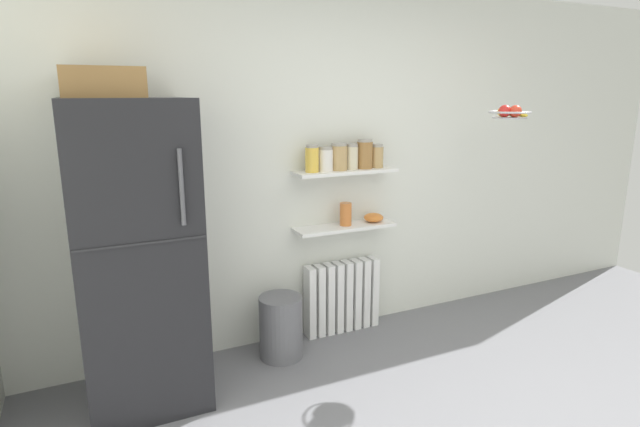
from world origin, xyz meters
The scene contains 15 objects.
back_wall centered at (0.00, 2.05, 1.30)m, with size 7.04×0.10×2.60m, color silver.
refrigerator centered at (-1.39, 1.65, 0.94)m, with size 0.67×0.73×1.96m.
radiator centered at (0.11, 1.92, 0.28)m, with size 0.61×0.12×0.56m.
wall_shelf_lower centered at (0.11, 1.89, 0.85)m, with size 0.78×0.22×0.03m, color white.
wall_shelf_upper centered at (0.11, 1.89, 1.27)m, with size 0.78×0.22×0.03m, color white.
storage_jar_0 centered at (-0.16, 1.89, 1.38)m, with size 0.10×0.10×0.19m.
storage_jar_1 centered at (-0.05, 1.89, 1.37)m, with size 0.11×0.11×0.17m.
storage_jar_2 centered at (0.05, 1.89, 1.38)m, with size 0.12×0.12×0.20m.
storage_jar_3 centered at (0.16, 1.89, 1.37)m, with size 0.09×0.09×0.19m.
storage_jar_4 centered at (0.27, 1.89, 1.39)m, with size 0.12×0.12×0.22m.
storage_jar_5 centered at (0.37, 1.89, 1.37)m, with size 0.09×0.09×0.18m.
vase centered at (0.11, 1.89, 0.95)m, with size 0.09×0.09×0.17m, color #CC7033.
shelf_bowl centered at (0.36, 1.89, 0.90)m, with size 0.15×0.15×0.07m, color orange.
trash_bin centered at (-0.47, 1.74, 0.22)m, with size 0.30×0.30×0.45m, color slate.
hanging_fruit_basket centered at (1.20, 1.43, 1.69)m, with size 0.30×0.30×0.10m.
Camera 1 is at (-1.62, -1.34, 1.83)m, focal length 28.42 mm.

